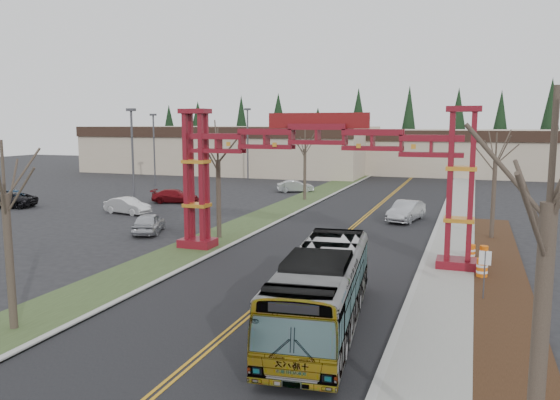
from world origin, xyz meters
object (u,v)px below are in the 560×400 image
at_px(parked_car_mid_b, 12,195).
at_px(parked_car_far_a, 295,186).
at_px(transit_bus, 322,290).
at_px(street_sign, 485,265).
at_px(retail_building_west, 233,149).
at_px(bare_tree_median_near, 5,195).
at_px(parked_car_near_b, 127,206).
at_px(light_pole_near, 133,152).
at_px(parked_car_mid_a, 175,196).
at_px(light_pole_far, 248,139).
at_px(parked_car_near_a, 149,223).
at_px(barrel_south, 482,269).
at_px(bare_tree_median_mid, 218,161).
at_px(parked_car_near_c, 8,200).
at_px(barrel_north, 484,253).
at_px(gateway_arch, 318,158).
at_px(retail_building_east, 484,152).
at_px(light_pole_mid, 154,145).
at_px(barrel_mid, 471,252).
at_px(bare_tree_median_far, 305,149).
at_px(bare_tree_right_near, 549,205).
at_px(bare_tree_right_far, 495,162).
at_px(silver_sedan, 406,211).

distance_m(parked_car_mid_b, parked_car_far_a, 30.61).
bearing_deg(transit_bus, street_sign, 37.55).
xyz_separation_m(retail_building_west, bare_tree_median_near, (22.00, -69.01, 1.55)).
bearing_deg(parked_car_near_b, light_pole_near, 26.62).
xyz_separation_m(parked_car_mid_a, parked_car_far_a, (8.79, 12.31, 0.01)).
xyz_separation_m(bare_tree_median_near, light_pole_far, (-13.99, 56.41, 0.55)).
xyz_separation_m(parked_car_near_a, barrel_south, (22.93, -4.45, -0.22)).
bearing_deg(parked_car_mid_a, bare_tree_median_mid, -156.37).
height_order(parked_car_far_a, light_pole_near, light_pole_near).
height_order(parked_car_mid_b, light_pole_near, light_pole_near).
bearing_deg(bare_tree_median_near, parked_car_near_c, 136.28).
xyz_separation_m(transit_bus, parked_car_near_a, (-16.95, 14.01, -0.83)).
height_order(retail_building_west, light_pole_far, light_pole_far).
distance_m(parked_car_mid_a, barrel_north, 32.74).
distance_m(gateway_arch, parked_car_mid_a, 26.84).
bearing_deg(parked_car_near_b, gateway_arch, -105.62).
bearing_deg(barrel_north, bare_tree_median_mid, 177.95).
bearing_deg(bare_tree_median_near, street_sign, 29.72).
bearing_deg(parked_car_near_b, retail_building_east, -19.87).
bearing_deg(parked_car_mid_a, bare_tree_median_near, -176.13).
distance_m(light_pole_far, barrel_south, 53.21).
distance_m(bare_tree_median_near, light_pole_mid, 49.85).
relative_size(parked_car_near_b, barrel_north, 4.86).
bearing_deg(barrel_mid, street_sign, -85.43).
distance_m(gateway_arch, light_pole_mid, 42.21).
distance_m(bare_tree_median_mid, light_pole_mid, 34.47).
distance_m(parked_car_mid_a, light_pole_far, 24.68).
distance_m(bare_tree_median_far, barrel_mid, 27.37).
xyz_separation_m(gateway_arch, retail_building_west, (-30.00, 53.96, -2.22)).
relative_size(retail_building_east, bare_tree_median_far, 5.12).
bearing_deg(bare_tree_median_far, bare_tree_right_near, -67.34).
relative_size(parked_car_near_a, barrel_mid, 4.65).
bearing_deg(retail_building_east, light_pole_near, -121.51).
bearing_deg(parked_car_near_b, parked_car_mid_a, 6.67).
relative_size(retail_building_west, parked_car_near_a, 10.31).
xyz_separation_m(parked_car_mid_a, bare_tree_right_far, (29.79, -8.08, 4.71)).
relative_size(bare_tree_median_mid, light_pole_mid, 0.83).
bearing_deg(parked_car_mid_a, parked_car_near_b, 160.26).
relative_size(retail_building_west, bare_tree_median_far, 6.20).
bearing_deg(parked_car_near_c, barrel_south, 62.00).
bearing_deg(bare_tree_median_mid, silver_sedan, 44.50).
relative_size(transit_bus, bare_tree_median_near, 1.54).
bearing_deg(retail_building_west, light_pole_near, -77.73).
bearing_deg(light_pole_near, silver_sedan, 6.58).
bearing_deg(silver_sedan, barrel_mid, -55.22).
bearing_deg(street_sign, barrel_mid, 94.57).
distance_m(retail_building_west, light_pole_near, 43.29).
distance_m(parked_car_near_c, bare_tree_median_mid, 26.50).
xyz_separation_m(retail_building_east, bare_tree_right_near, (-0.00, -81.47, 2.94)).
relative_size(light_pole_far, barrel_mid, 10.56).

